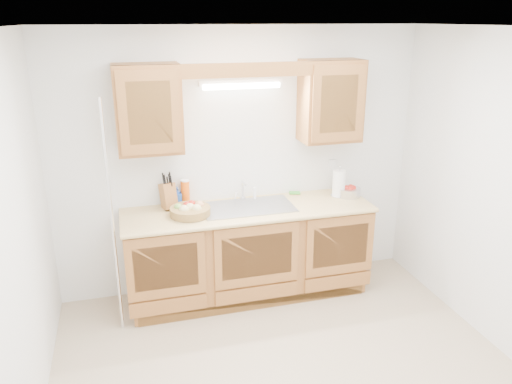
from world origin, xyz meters
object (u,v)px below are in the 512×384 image
object	(u,v)px
fruit_basket	(190,210)
paper_towel	(339,184)
knife_block	(168,195)
apple_bowl	(349,191)

from	to	relation	value
fruit_basket	paper_towel	bearing A→B (deg)	4.39
knife_block	paper_towel	size ratio (longest dim) A/B	1.08
apple_bowl	fruit_basket	bearing A→B (deg)	-176.95
knife_block	apple_bowl	size ratio (longest dim) A/B	1.24
apple_bowl	paper_towel	bearing A→B (deg)	163.69
fruit_basket	apple_bowl	bearing A→B (deg)	3.05
paper_towel	fruit_basket	bearing A→B (deg)	-175.61
knife_block	paper_towel	bearing A→B (deg)	-20.46
paper_towel	apple_bowl	bearing A→B (deg)	-16.31
fruit_basket	knife_block	bearing A→B (deg)	124.77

